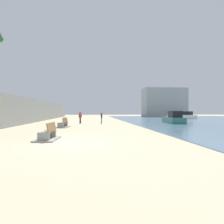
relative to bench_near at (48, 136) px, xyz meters
The scene contains 9 objects.
ground_plane 16.83m from the bench_near, 84.94° to the left, with size 120.00×120.00×0.00m, color #C6B793.
seawall 17.87m from the bench_near, 109.74° to the left, with size 0.80×64.00×3.28m, color gray.
bench_near is the anchor object (origin of this frame).
bench_far 8.69m from the bench_near, 92.69° to the left, with size 1.36×2.22×0.98m.
person_walking 14.95m from the bench_near, 86.49° to the left, with size 0.37×0.43×1.53m.
person_standing 14.48m from the bench_near, 75.33° to the left, with size 0.23×0.52×1.57m.
boat_nearest 35.81m from the bench_near, 53.40° to the left, with size 4.79×6.12×1.53m.
boat_far_right 19.35m from the bench_near, 46.77° to the left, with size 2.41×5.72×1.60m.
harbor_building 50.59m from the bench_near, 62.54° to the left, with size 12.00×6.00×8.20m, color #9E9E99.
Camera 1 is at (0.99, -10.21, 1.62)m, focal length 31.96 mm.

